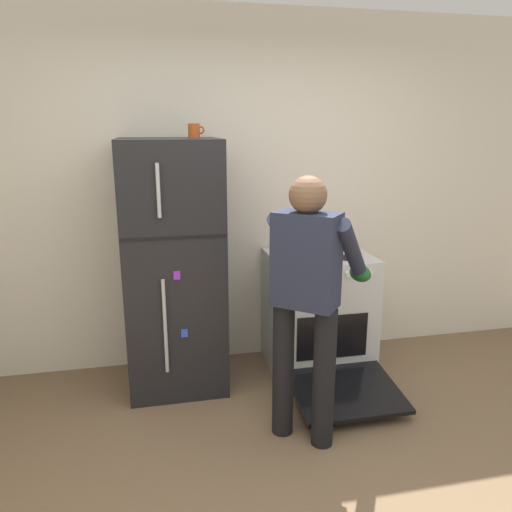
% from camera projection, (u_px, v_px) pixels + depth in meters
% --- Properties ---
extents(kitchen_wall_back, '(6.00, 0.10, 2.70)m').
position_uv_depth(kitchen_wall_back, '(238.00, 193.00, 3.84)').
color(kitchen_wall_back, silver).
rests_on(kitchen_wall_back, ground).
extents(refrigerator, '(0.68, 0.72, 1.78)m').
position_uv_depth(refrigerator, '(173.00, 267.00, 3.49)').
color(refrigerator, black).
rests_on(refrigerator, ground).
extents(stove_range, '(0.76, 1.22, 0.92)m').
position_uv_depth(stove_range, '(319.00, 313.00, 3.81)').
color(stove_range, silver).
rests_on(stove_range, ground).
extents(person_cook, '(0.68, 0.73, 1.60)m').
position_uv_depth(person_cook, '(308.00, 288.00, 2.82)').
color(person_cook, black).
rests_on(person_cook, ground).
extents(red_pot, '(0.35, 0.25, 0.11)m').
position_uv_depth(red_pot, '(302.00, 249.00, 3.61)').
color(red_pot, red).
rests_on(red_pot, stove_range).
extents(coffee_mug, '(0.11, 0.08, 0.10)m').
position_uv_depth(coffee_mug, '(194.00, 131.00, 3.34)').
color(coffee_mug, '#B24C1E').
rests_on(coffee_mug, refrigerator).
extents(pepper_mill, '(0.05, 0.05, 0.15)m').
position_uv_depth(pepper_mill, '(347.00, 237.00, 3.94)').
color(pepper_mill, brown).
rests_on(pepper_mill, stove_range).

